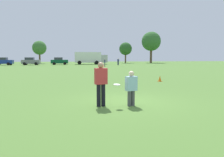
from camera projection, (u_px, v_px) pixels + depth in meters
The scene contains 14 objects.
ground_plane at pixel (126, 102), 9.43m from camera, with size 160.80×160.80×0.00m, color #517A33.
player_thrower at pixel (101, 82), 8.49m from camera, with size 0.51×0.33×1.76m.
player_defender at pixel (131, 87), 8.59m from camera, with size 0.50×0.38×1.41m.
frisbee at pixel (117, 85), 8.40m from camera, with size 0.27×0.27×0.06m.
traffic_cone at pixel (160, 79), 17.23m from camera, with size 0.32×0.32×0.48m.
parked_car_mid_left at pixel (3, 61), 50.75m from camera, with size 4.21×2.25×1.82m.
parked_car_center at pixel (31, 61), 51.81m from camera, with size 4.21×2.25×1.82m.
parked_car_mid_right at pixel (59, 61), 53.76m from camera, with size 4.21×2.25×1.82m.
box_truck at pixel (90, 58), 56.54m from camera, with size 8.52×3.06×3.18m.
bystander_sideline_watcher at pixel (118, 61), 51.38m from camera, with size 0.47×0.31×1.62m.
bystander_far_jogger at pixel (105, 62), 42.98m from camera, with size 0.30×0.46×1.59m.
tree_center_elm at pixel (39, 48), 63.36m from camera, with size 4.11×4.11×6.67m.
tree_east_birch at pixel (126, 49), 67.58m from camera, with size 4.00×4.00×6.49m.
tree_east_oak at pixel (151, 41), 69.90m from camera, with size 6.22×6.22×10.11m.
Camera 1 is at (-2.13, -9.06, 1.97)m, focal length 34.45 mm.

